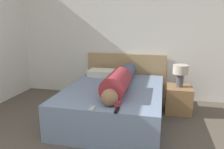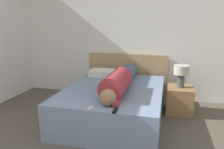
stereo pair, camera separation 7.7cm
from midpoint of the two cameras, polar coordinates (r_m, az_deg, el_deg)
wall_back at (r=4.48m, az=4.70°, el=10.59°), size 5.73×0.06×2.60m
bed at (r=3.56m, az=1.22°, el=-7.38°), size 1.50×1.95×0.51m
headboard at (r=4.54m, az=4.45°, el=-0.26°), size 1.62×0.04×0.90m
nightstand at (r=3.97m, az=17.72°, el=-6.28°), size 0.43×0.48×0.45m
table_lamp at (r=3.84m, az=18.23°, el=0.53°), size 0.25×0.25×0.38m
person_lying at (r=3.34m, az=2.80°, el=-1.62°), size 0.33×1.80×0.33m
pillow_near_headboard at (r=4.21m, az=-1.06°, el=0.40°), size 0.62×0.35×0.12m
tv_remote at (r=2.59m, az=1.73°, el=-9.32°), size 0.04×0.15×0.02m
cell_phone at (r=2.68m, az=-4.77°, el=-8.71°), size 0.06×0.13×0.01m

